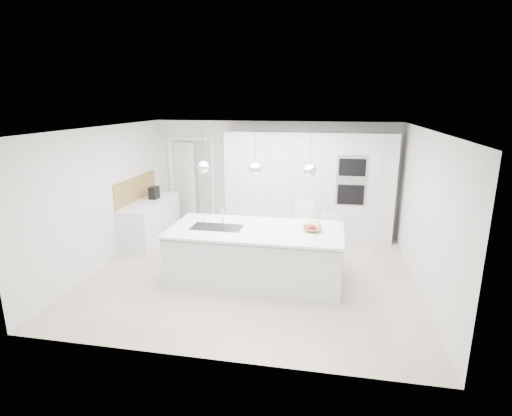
% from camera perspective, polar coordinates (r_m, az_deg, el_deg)
% --- Properties ---
extents(floor, '(5.50, 5.50, 0.00)m').
position_cam_1_polar(floor, '(7.14, -0.45, -9.18)').
color(floor, beige).
rests_on(floor, ground).
extents(wall_back, '(5.50, 0.00, 5.50)m').
position_cam_1_polar(wall_back, '(9.13, 2.56, 4.44)').
color(wall_back, silver).
rests_on(wall_back, ground).
extents(wall_left, '(0.00, 5.00, 5.00)m').
position_cam_1_polar(wall_left, '(7.73, -20.92, 1.49)').
color(wall_left, silver).
rests_on(wall_left, ground).
extents(ceiling, '(5.50, 5.50, 0.00)m').
position_cam_1_polar(ceiling, '(6.53, -0.50, 11.27)').
color(ceiling, white).
rests_on(ceiling, wall_back).
extents(tall_cabinets, '(3.60, 0.60, 2.30)m').
position_cam_1_polar(tall_cabinets, '(8.78, 7.45, 3.23)').
color(tall_cabinets, white).
rests_on(tall_cabinets, floor).
extents(oven_stack, '(0.62, 0.04, 1.05)m').
position_cam_1_polar(oven_stack, '(8.44, 13.49, 3.85)').
color(oven_stack, '#A5A5A8').
rests_on(oven_stack, tall_cabinets).
extents(doorway_frame, '(1.11, 0.08, 2.13)m').
position_cam_1_polar(doorway_frame, '(9.61, -9.08, 3.44)').
color(doorway_frame, white).
rests_on(doorway_frame, floor).
extents(hallway_door, '(0.76, 0.38, 2.00)m').
position_cam_1_polar(hallway_door, '(9.66, -10.58, 3.30)').
color(hallway_door, white).
rests_on(hallway_door, floor).
extents(radiator, '(0.32, 0.04, 1.40)m').
position_cam_1_polar(radiator, '(9.54, -7.25, 2.34)').
color(radiator, white).
rests_on(radiator, floor).
extents(left_base_cabinets, '(0.60, 1.80, 0.86)m').
position_cam_1_polar(left_base_cabinets, '(8.81, -14.75, -1.94)').
color(left_base_cabinets, white).
rests_on(left_base_cabinets, floor).
extents(left_worktop, '(0.62, 1.82, 0.04)m').
position_cam_1_polar(left_worktop, '(8.69, -14.94, 0.89)').
color(left_worktop, white).
rests_on(left_worktop, left_base_cabinets).
extents(oak_backsplash, '(0.02, 1.80, 0.50)m').
position_cam_1_polar(oak_backsplash, '(8.76, -16.77, 2.68)').
color(oak_backsplash, '#A78141').
rests_on(oak_backsplash, wall_left).
extents(island_base, '(2.80, 1.20, 0.86)m').
position_cam_1_polar(island_base, '(6.68, -0.11, -6.92)').
color(island_base, white).
rests_on(island_base, floor).
extents(island_worktop, '(2.84, 1.40, 0.04)m').
position_cam_1_polar(island_worktop, '(6.58, -0.03, -3.12)').
color(island_worktop, white).
rests_on(island_worktop, island_base).
extents(island_sink, '(0.84, 0.44, 0.18)m').
position_cam_1_polar(island_sink, '(6.69, -5.60, -3.40)').
color(island_sink, '#3F3F42').
rests_on(island_sink, island_worktop).
extents(island_tap, '(0.02, 0.02, 0.30)m').
position_cam_1_polar(island_tap, '(6.80, -4.77, -1.07)').
color(island_tap, white).
rests_on(island_tap, island_worktop).
extents(pendant_left, '(0.20, 0.20, 0.20)m').
position_cam_1_polar(pendant_left, '(6.49, -7.54, 5.79)').
color(pendant_left, white).
rests_on(pendant_left, ceiling).
extents(pendant_mid, '(0.20, 0.20, 0.20)m').
position_cam_1_polar(pendant_mid, '(6.28, -0.12, 5.61)').
color(pendant_mid, white).
rests_on(pendant_mid, ceiling).
extents(pendant_right, '(0.20, 0.20, 0.20)m').
position_cam_1_polar(pendant_right, '(6.18, 7.68, 5.32)').
color(pendant_right, white).
rests_on(pendant_right, ceiling).
extents(fruit_bowl, '(0.33, 0.33, 0.07)m').
position_cam_1_polar(fruit_bowl, '(6.50, 8.04, -2.97)').
color(fruit_bowl, '#A78141').
rests_on(fruit_bowl, island_worktop).
extents(espresso_machine, '(0.16, 0.25, 0.26)m').
position_cam_1_polar(espresso_machine, '(8.82, -14.37, 2.14)').
color(espresso_machine, black).
rests_on(espresso_machine, left_worktop).
extents(bar_stool_left, '(0.47, 0.58, 1.13)m').
position_cam_1_polar(bar_stool_left, '(7.49, 6.77, -3.46)').
color(bar_stool_left, white).
rests_on(bar_stool_left, floor).
extents(bar_stool_right, '(0.42, 0.51, 0.97)m').
position_cam_1_polar(bar_stool_right, '(7.30, 10.38, -4.77)').
color(bar_stool_right, white).
rests_on(bar_stool_right, floor).
extents(apple_a, '(0.07, 0.07, 0.07)m').
position_cam_1_polar(apple_a, '(6.44, 8.24, -2.87)').
color(apple_a, '#B90C17').
rests_on(apple_a, fruit_bowl).
extents(apple_b, '(0.09, 0.09, 0.09)m').
position_cam_1_polar(apple_b, '(6.42, 7.94, -2.84)').
color(apple_b, '#B90C17').
rests_on(apple_b, fruit_bowl).
extents(banana_bunch, '(0.25, 0.18, 0.22)m').
position_cam_1_polar(banana_bunch, '(6.45, 8.31, -2.33)').
color(banana_bunch, yellow).
rests_on(banana_bunch, fruit_bowl).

